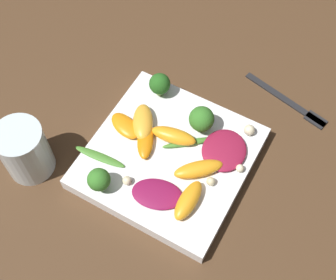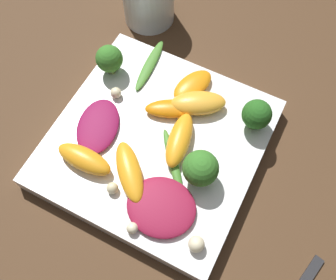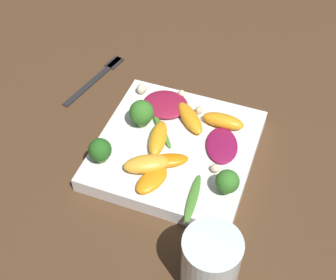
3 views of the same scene
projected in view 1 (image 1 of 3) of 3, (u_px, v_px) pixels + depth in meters
ground_plane at (169, 162)px, 0.75m from camera, size 2.40×2.40×0.00m
plate at (169, 158)px, 0.74m from camera, size 0.24×0.24×0.03m
drinking_glass at (25, 151)px, 0.71m from camera, size 0.07×0.07×0.10m
fork at (294, 105)px, 0.80m from camera, size 0.16×0.05×0.01m
radicchio_leaf_0 at (224, 150)px, 0.73m from camera, size 0.08×0.08×0.01m
radicchio_leaf_1 at (157, 194)px, 0.69m from camera, size 0.09×0.07×0.01m
orange_segment_0 at (188, 200)px, 0.68m from camera, size 0.03×0.07×0.02m
orange_segment_1 at (198, 169)px, 0.71m from camera, size 0.07×0.07×0.02m
orange_segment_2 at (145, 141)px, 0.73m from camera, size 0.05×0.07×0.01m
orange_segment_3 at (143, 122)px, 0.75m from camera, size 0.06×0.08×0.02m
orange_segment_4 at (125, 126)px, 0.75m from camera, size 0.07×0.05×0.01m
orange_segment_5 at (174, 136)px, 0.73m from camera, size 0.08×0.04×0.02m
broccoli_floret_0 at (99, 180)px, 0.68m from camera, size 0.03×0.03×0.04m
broccoli_floret_1 at (160, 84)px, 0.77m from camera, size 0.04×0.04×0.04m
broccoli_floret_2 at (202, 119)px, 0.73m from camera, size 0.04×0.04×0.05m
arugula_sprig_0 at (100, 157)px, 0.72m from camera, size 0.09×0.02×0.01m
arugula_sprig_1 at (190, 143)px, 0.74m from camera, size 0.07×0.07×0.01m
macadamia_nut_0 at (127, 181)px, 0.70m from camera, size 0.01×0.01×0.01m
macadamia_nut_1 at (240, 168)px, 0.71m from camera, size 0.01×0.01×0.01m
macadamia_nut_2 at (211, 181)px, 0.70m from camera, size 0.01×0.01×0.01m
macadamia_nut_3 at (249, 130)px, 0.74m from camera, size 0.02×0.02×0.02m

